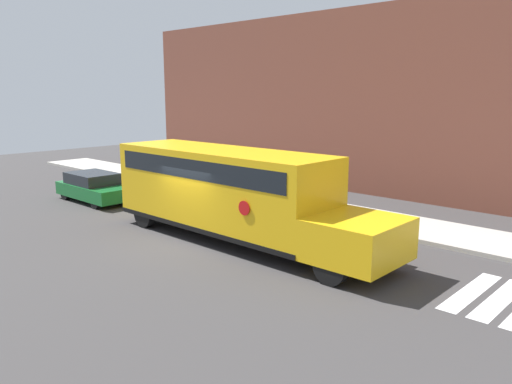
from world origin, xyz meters
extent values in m
plane|color=#3A3838|center=(0.00, 0.00, 0.00)|extent=(60.00, 60.00, 0.00)
cube|color=#B2ADA3|center=(0.00, 6.50, 0.07)|extent=(44.00, 3.00, 0.15)
cube|color=brown|center=(0.00, 13.00, 4.52)|extent=(32.00, 4.00, 9.04)
cube|color=white|center=(8.61, 2.00, 0.00)|extent=(0.50, 3.20, 0.01)
cube|color=white|center=(9.31, 2.00, 0.00)|extent=(0.50, 3.20, 0.01)
cube|color=yellow|center=(0.39, 1.03, 1.77)|extent=(8.57, 2.50, 2.63)
cube|color=yellow|center=(5.84, 1.03, 1.04)|extent=(2.33, 2.50, 1.17)
cube|color=black|center=(0.39, 1.03, 0.53)|extent=(8.57, 2.54, 0.16)
cube|color=black|center=(0.39, 1.03, 2.53)|extent=(7.88, 2.53, 0.64)
cylinder|color=red|center=(2.74, -0.26, 1.64)|extent=(0.44, 0.02, 0.44)
cylinder|color=black|center=(5.72, 2.11, 0.50)|extent=(1.00, 0.30, 1.00)
cylinder|color=black|center=(5.72, -0.05, 0.50)|extent=(1.00, 0.30, 1.00)
cylinder|color=black|center=(-2.70, 2.11, 0.50)|extent=(1.00, 0.30, 1.00)
cylinder|color=black|center=(-2.70, -0.05, 0.50)|extent=(1.00, 0.30, 1.00)
cube|color=#196B2D|center=(-8.17, 1.02, 0.51)|extent=(4.22, 1.84, 0.59)
cube|color=#1E2328|center=(-8.43, 1.02, 1.06)|extent=(2.36, 1.69, 0.51)
cylinder|color=black|center=(-6.78, 1.82, 0.32)|extent=(0.64, 0.22, 0.64)
cylinder|color=black|center=(-6.78, 0.22, 0.32)|extent=(0.64, 0.22, 0.64)
cylinder|color=black|center=(-9.57, 1.82, 0.32)|extent=(0.64, 0.22, 0.64)
cylinder|color=black|center=(-9.57, 0.22, 0.32)|extent=(0.64, 0.22, 0.64)
camera|label=1|loc=(12.77, -10.47, 4.98)|focal=35.00mm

